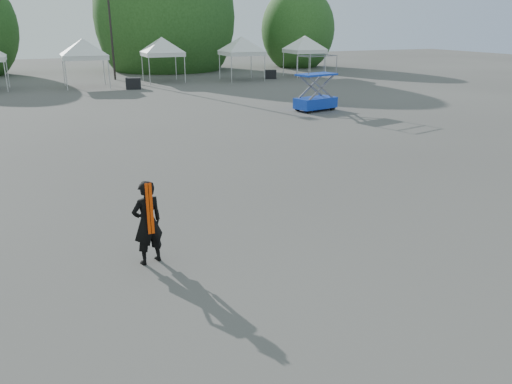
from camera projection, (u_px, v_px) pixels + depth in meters
name	position (u px, v px, depth m)	size (l,w,h in m)	color
ground	(187.00, 232.00, 11.07)	(120.00, 120.00, 0.00)	#474442
light_pole_east	(109.00, 7.00, 38.24)	(0.60, 0.25, 9.80)	black
tree_mid_e	(165.00, 17.00, 46.78)	(5.12, 5.12, 7.79)	#382314
tree_far_e	(298.00, 30.00, 50.25)	(3.84, 3.84, 5.84)	#382314
tent_e	(83.00, 42.00, 34.51)	(4.27, 4.27, 3.88)	silver
tent_f	(162.00, 41.00, 37.63)	(4.08, 4.08, 3.88)	silver
tent_g	(242.00, 40.00, 38.71)	(4.18, 4.18, 3.88)	silver
tent_h	(305.00, 39.00, 41.39)	(3.99, 3.99, 3.88)	silver
man	(147.00, 223.00, 9.41)	(0.69, 0.56, 1.66)	black
scissor_lift	(316.00, 83.00, 25.70)	(2.36, 1.55, 2.80)	#0E23B7
crate_mid	(133.00, 83.00, 34.39)	(0.99, 0.77, 0.77)	black
crate_east	(271.00, 74.00, 40.64)	(0.89, 0.69, 0.69)	black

